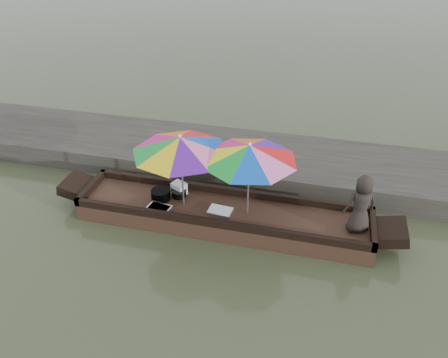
% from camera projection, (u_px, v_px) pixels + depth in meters
% --- Properties ---
extents(water, '(80.00, 80.00, 0.00)m').
position_uv_depth(water, '(223.00, 223.00, 8.80)').
color(water, '#3F4C2D').
rests_on(water, ground).
extents(dock, '(22.00, 2.20, 0.50)m').
position_uv_depth(dock, '(245.00, 159.00, 10.46)').
color(dock, '#2D2B26').
rests_on(dock, ground).
extents(boat_hull, '(5.79, 1.20, 0.35)m').
position_uv_depth(boat_hull, '(223.00, 216.00, 8.70)').
color(boat_hull, black).
rests_on(boat_hull, water).
extents(cooking_pot, '(0.39, 0.39, 0.20)m').
position_uv_depth(cooking_pot, '(161.00, 195.00, 8.86)').
color(cooking_pot, black).
rests_on(cooking_pot, boat_hull).
extents(tray_crayfish, '(0.50, 0.39, 0.09)m').
position_uv_depth(tray_crayfish, '(159.00, 209.00, 8.54)').
color(tray_crayfish, silver).
rests_on(tray_crayfish, boat_hull).
extents(tray_scallop, '(0.48, 0.35, 0.06)m').
position_uv_depth(tray_scallop, '(220.00, 211.00, 8.51)').
color(tray_scallop, silver).
rests_on(tray_scallop, boat_hull).
extents(charcoal_grill, '(0.29, 0.29, 0.14)m').
position_uv_depth(charcoal_grill, '(179.00, 193.00, 8.95)').
color(charcoal_grill, black).
rests_on(charcoal_grill, boat_hull).
extents(supply_bag, '(0.35, 0.32, 0.26)m').
position_uv_depth(supply_bag, '(179.00, 189.00, 8.99)').
color(supply_bag, silver).
rests_on(supply_bag, boat_hull).
extents(vendor, '(0.66, 0.55, 1.16)m').
position_uv_depth(vendor, '(361.00, 204.00, 7.77)').
color(vendor, black).
rests_on(vendor, boat_hull).
extents(umbrella_bow, '(2.04, 2.04, 1.55)m').
position_uv_depth(umbrella_bow, '(182.00, 171.00, 8.35)').
color(umbrella_bow, blue).
rests_on(umbrella_bow, boat_hull).
extents(umbrella_stern, '(2.07, 2.07, 1.55)m').
position_uv_depth(umbrella_stern, '(249.00, 180.00, 8.09)').
color(umbrella_stern, red).
rests_on(umbrella_stern, boat_hull).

